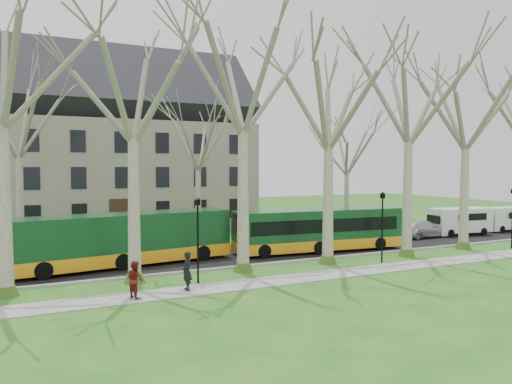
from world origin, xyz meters
TOP-DOWN VIEW (x-y plane):
  - ground at (0.00, 0.00)m, footprint 120.00×120.00m
  - sidewalk at (0.00, -2.50)m, footprint 70.00×2.00m
  - road at (0.00, 5.50)m, footprint 80.00×8.00m
  - curb at (0.00, 1.50)m, footprint 80.00×0.25m
  - building at (-6.00, 24.00)m, footprint 26.50×12.20m
  - tree_row_verge at (0.00, 0.30)m, footprint 49.00×7.00m
  - tree_row_far at (-1.33, 11.00)m, footprint 33.00×7.00m
  - lamp_row at (-0.00, -1.00)m, footprint 36.22×0.22m
  - hedges at (-4.67, 14.00)m, footprint 30.60×8.60m
  - bus_lead at (-8.42, 4.89)m, footprint 13.08×4.41m
  - bus_follow at (4.68, 4.02)m, footprint 12.23×3.59m
  - sedan at (16.02, 5.79)m, footprint 5.03×2.19m
  - van_a at (20.01, 5.44)m, footprint 5.52×2.63m
  - van_b at (26.16, 5.43)m, footprint 5.13×2.33m
  - pedestrian_a at (-7.05, -2.38)m, footprint 0.44×0.67m
  - pedestrian_b at (-9.60, -2.70)m, footprint 0.90×0.99m

SIDE VIEW (x-z plane):
  - ground at x=0.00m, z-range 0.00..0.00m
  - sidewalk at x=0.00m, z-range 0.00..0.06m
  - road at x=0.00m, z-range 0.00..0.06m
  - curb at x=0.00m, z-range 0.00..0.14m
  - sedan at x=16.02m, z-range 0.06..1.50m
  - pedestrian_b at x=-9.60m, z-range 0.06..1.73m
  - pedestrian_a at x=-7.05m, z-range 0.06..1.90m
  - hedges at x=-4.67m, z-range 0.00..2.00m
  - van_b at x=26.16m, z-range 0.06..2.23m
  - van_a at x=20.01m, z-range 0.06..2.38m
  - bus_follow at x=4.68m, z-range 0.06..3.07m
  - bus_lead at x=-8.42m, z-range 0.06..3.27m
  - lamp_row at x=0.00m, z-range 0.42..4.72m
  - tree_row_far at x=-1.33m, z-range 0.00..12.00m
  - tree_row_verge at x=0.00m, z-range 0.00..14.00m
  - building at x=-6.00m, z-range 0.07..16.07m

